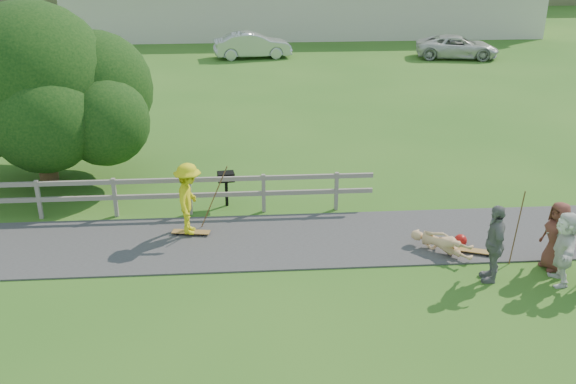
{
  "coord_description": "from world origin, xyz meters",
  "views": [
    {
      "loc": [
        -0.5,
        -12.79,
        7.4
      ],
      "look_at": [
        0.57,
        2.0,
        1.12
      ],
      "focal_mm": 40.0,
      "sensor_mm": 36.0,
      "label": 1
    }
  ],
  "objects_px": {
    "spectator_d": "(564,248)",
    "car_silver": "(252,45)",
    "spectator_c": "(556,236)",
    "skater_rider": "(189,202)",
    "car_white": "(457,47)",
    "bbq": "(226,189)",
    "tree": "(40,118)",
    "spectator_b": "(494,243)",
    "skater_fallen": "(441,243)"
  },
  "relations": [
    {
      "from": "car_white",
      "to": "spectator_c",
      "type": "bearing_deg",
      "value": 177.24
    },
    {
      "from": "spectator_d",
      "to": "tree",
      "type": "xyz_separation_m",
      "value": [
        -12.92,
        7.05,
        1.14
      ]
    },
    {
      "from": "spectator_b",
      "to": "spectator_d",
      "type": "xyz_separation_m",
      "value": [
        1.48,
        -0.22,
        -0.06
      ]
    },
    {
      "from": "spectator_c",
      "to": "bbq",
      "type": "distance_m",
      "value": 8.57
    },
    {
      "from": "tree",
      "to": "bbq",
      "type": "height_order",
      "value": "tree"
    },
    {
      "from": "bbq",
      "to": "spectator_d",
      "type": "bearing_deg",
      "value": -39.64
    },
    {
      "from": "spectator_b",
      "to": "tree",
      "type": "bearing_deg",
      "value": -111.12
    },
    {
      "from": "spectator_d",
      "to": "car_silver",
      "type": "distance_m",
      "value": 26.6
    },
    {
      "from": "car_silver",
      "to": "bbq",
      "type": "bearing_deg",
      "value": 169.67
    },
    {
      "from": "car_silver",
      "to": "car_white",
      "type": "height_order",
      "value": "car_silver"
    },
    {
      "from": "car_silver",
      "to": "bbq",
      "type": "xyz_separation_m",
      "value": [
        -1.18,
        -21.16,
        -0.24
      ]
    },
    {
      "from": "skater_rider",
      "to": "spectator_b",
      "type": "xyz_separation_m",
      "value": [
        6.81,
        -2.67,
        -0.02
      ]
    },
    {
      "from": "skater_rider",
      "to": "spectator_c",
      "type": "height_order",
      "value": "skater_rider"
    },
    {
      "from": "spectator_d",
      "to": "car_silver",
      "type": "height_order",
      "value": "spectator_d"
    },
    {
      "from": "skater_rider",
      "to": "tree",
      "type": "height_order",
      "value": "tree"
    },
    {
      "from": "skater_rider",
      "to": "spectator_b",
      "type": "bearing_deg",
      "value": -106.85
    },
    {
      "from": "skater_fallen",
      "to": "spectator_b",
      "type": "height_order",
      "value": "spectator_b"
    },
    {
      "from": "car_white",
      "to": "bbq",
      "type": "distance_m",
      "value": 24.08
    },
    {
      "from": "spectator_d",
      "to": "skater_rider",
      "type": "bearing_deg",
      "value": -96.88
    },
    {
      "from": "skater_fallen",
      "to": "car_silver",
      "type": "relative_size",
      "value": 0.35
    },
    {
      "from": "spectator_b",
      "to": "bbq",
      "type": "relative_size",
      "value": 1.82
    },
    {
      "from": "skater_fallen",
      "to": "car_silver",
      "type": "bearing_deg",
      "value": 54.98
    },
    {
      "from": "skater_rider",
      "to": "spectator_d",
      "type": "distance_m",
      "value": 8.78
    },
    {
      "from": "tree",
      "to": "spectator_d",
      "type": "bearing_deg",
      "value": -28.63
    },
    {
      "from": "car_silver",
      "to": "spectator_d",
      "type": "bearing_deg",
      "value": -173.61
    },
    {
      "from": "tree",
      "to": "bbq",
      "type": "distance_m",
      "value": 6.18
    },
    {
      "from": "skater_fallen",
      "to": "car_silver",
      "type": "distance_m",
      "value": 24.72
    },
    {
      "from": "car_white",
      "to": "tree",
      "type": "height_order",
      "value": "tree"
    },
    {
      "from": "skater_fallen",
      "to": "spectator_c",
      "type": "relative_size",
      "value": 0.95
    },
    {
      "from": "car_white",
      "to": "bbq",
      "type": "bearing_deg",
      "value": 157.21
    },
    {
      "from": "car_white",
      "to": "tree",
      "type": "relative_size",
      "value": 0.65
    },
    {
      "from": "spectator_c",
      "to": "car_white",
      "type": "xyz_separation_m",
      "value": [
        5.54,
        24.31,
        -0.17
      ]
    },
    {
      "from": "car_silver",
      "to": "car_white",
      "type": "xyz_separation_m",
      "value": [
        11.89,
        -0.94,
        -0.08
      ]
    },
    {
      "from": "skater_rider",
      "to": "spectator_d",
      "type": "bearing_deg",
      "value": -104.68
    },
    {
      "from": "skater_fallen",
      "to": "bbq",
      "type": "relative_size",
      "value": 1.57
    },
    {
      "from": "spectator_d",
      "to": "car_white",
      "type": "xyz_separation_m",
      "value": [
        5.66,
        24.93,
        -0.19
      ]
    },
    {
      "from": "spectator_d",
      "to": "bbq",
      "type": "bearing_deg",
      "value": -110.09
    },
    {
      "from": "spectator_b",
      "to": "car_white",
      "type": "relative_size",
      "value": 0.39
    },
    {
      "from": "spectator_d",
      "to": "car_silver",
      "type": "bearing_deg",
      "value": -154.14
    },
    {
      "from": "spectator_d",
      "to": "bbq",
      "type": "height_order",
      "value": "spectator_d"
    },
    {
      "from": "tree",
      "to": "skater_fallen",
      "type": "bearing_deg",
      "value": -27.53
    },
    {
      "from": "bbq",
      "to": "tree",
      "type": "bearing_deg",
      "value": 149.69
    },
    {
      "from": "car_silver",
      "to": "bbq",
      "type": "height_order",
      "value": "car_silver"
    },
    {
      "from": "skater_fallen",
      "to": "car_silver",
      "type": "xyz_separation_m",
      "value": [
        -4.0,
        24.39,
        0.45
      ]
    },
    {
      "from": "car_white",
      "to": "bbq",
      "type": "relative_size",
      "value": 4.71
    },
    {
      "from": "skater_fallen",
      "to": "bbq",
      "type": "height_order",
      "value": "bbq"
    },
    {
      "from": "skater_rider",
      "to": "spectator_c",
      "type": "relative_size",
      "value": 1.12
    },
    {
      "from": "skater_rider",
      "to": "car_silver",
      "type": "bearing_deg",
      "value": -0.61
    },
    {
      "from": "spectator_c",
      "to": "tree",
      "type": "bearing_deg",
      "value": -127.46
    },
    {
      "from": "spectator_c",
      "to": "skater_rider",
      "type": "bearing_deg",
      "value": -116.31
    }
  ]
}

